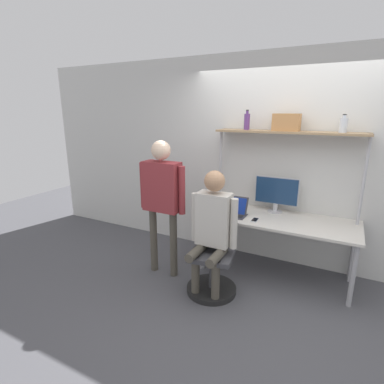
# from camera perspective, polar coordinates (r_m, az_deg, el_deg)

# --- Properties ---
(ground_plane) EXTENTS (12.00, 12.00, 0.00)m
(ground_plane) POSITION_cam_1_polar(r_m,az_deg,el_deg) (3.74, 13.89, -17.37)
(ground_plane) COLOR #4C4C51
(wall_back) EXTENTS (8.00, 0.06, 2.70)m
(wall_back) POSITION_cam_1_polar(r_m,az_deg,el_deg) (4.01, 17.90, 5.35)
(wall_back) COLOR silver
(wall_back) RESTS_ON ground_plane
(desk) EXTENTS (1.82, 0.75, 0.73)m
(desk) POSITION_cam_1_polar(r_m,az_deg,el_deg) (3.79, 15.97, -5.82)
(desk) COLOR beige
(desk) RESTS_ON ground_plane
(shelf_unit) EXTENTS (1.73, 0.31, 1.76)m
(shelf_unit) POSITION_cam_1_polar(r_m,az_deg,el_deg) (3.79, 17.59, 7.49)
(shelf_unit) COLOR #997A56
(shelf_unit) RESTS_ON ground_plane
(monitor) EXTENTS (0.54, 0.19, 0.45)m
(monitor) POSITION_cam_1_polar(r_m,az_deg,el_deg) (3.93, 15.77, -0.14)
(monitor) COLOR #B7B7BC
(monitor) RESTS_ON desk
(laptop) EXTENTS (0.32, 0.23, 0.22)m
(laptop) POSITION_cam_1_polar(r_m,az_deg,el_deg) (3.77, 7.99, -3.38)
(laptop) COLOR #333338
(laptop) RESTS_ON desk
(cell_phone) EXTENTS (0.07, 0.15, 0.01)m
(cell_phone) POSITION_cam_1_polar(r_m,az_deg,el_deg) (3.64, 11.89, -5.23)
(cell_phone) COLOR silver
(cell_phone) RESTS_ON desk
(office_chair) EXTENTS (0.56, 0.56, 0.94)m
(office_chair) POSITION_cam_1_polar(r_m,az_deg,el_deg) (3.48, 3.95, -13.98)
(office_chair) COLOR black
(office_chair) RESTS_ON ground_plane
(person_seated) EXTENTS (0.53, 0.47, 1.39)m
(person_seated) POSITION_cam_1_polar(r_m,az_deg,el_deg) (3.21, 3.89, -6.05)
(person_seated) COLOR #4C473D
(person_seated) RESTS_ON ground_plane
(person_standing) EXTENTS (0.61, 0.22, 1.66)m
(person_standing) POSITION_cam_1_polar(r_m,az_deg,el_deg) (3.55, -5.72, 0.15)
(person_standing) COLOR #4C473D
(person_standing) RESTS_ON ground_plane
(bottle_clear) EXTENTS (0.08, 0.08, 0.20)m
(bottle_clear) POSITION_cam_1_polar(r_m,az_deg,el_deg) (3.71, 26.89, 11.35)
(bottle_clear) COLOR silver
(bottle_clear) RESTS_ON shelf_unit
(bottle_purple) EXTENTS (0.07, 0.07, 0.24)m
(bottle_purple) POSITION_cam_1_polar(r_m,az_deg,el_deg) (3.89, 10.42, 13.10)
(bottle_purple) COLOR #593372
(bottle_purple) RESTS_ON shelf_unit
(storage_box) EXTENTS (0.31, 0.19, 0.20)m
(storage_box) POSITION_cam_1_polar(r_m,az_deg,el_deg) (3.77, 17.55, 12.55)
(storage_box) COLOR #B27A47
(storage_box) RESTS_ON shelf_unit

